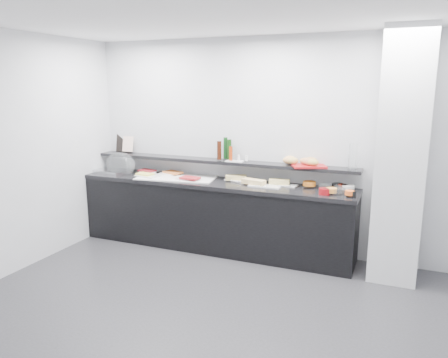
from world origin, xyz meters
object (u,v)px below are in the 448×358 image
at_px(carafe, 353,157).
at_px(sandwich_plate_mid, 265,186).
at_px(framed_print, 125,143).
at_px(condiment_tray, 235,161).
at_px(bread_tray, 309,166).
at_px(cloche_base, 112,171).

bearing_deg(carafe, sandwich_plate_mid, -167.76).
xyz_separation_m(sandwich_plate_mid, framed_print, (-2.26, 0.34, 0.37)).
xyz_separation_m(sandwich_plate_mid, condiment_tray, (-0.46, 0.18, 0.25)).
xyz_separation_m(bread_tray, carafe, (0.50, 0.03, 0.14)).
xyz_separation_m(cloche_base, carafe, (3.24, 0.20, 0.38)).
distance_m(cloche_base, carafe, 3.27).
relative_size(framed_print, carafe, 0.87).
height_order(cloche_base, framed_print, framed_print).
height_order(sandwich_plate_mid, bread_tray, bread_tray).
distance_m(framed_print, condiment_tray, 1.80).
bearing_deg(framed_print, sandwich_plate_mid, -17.63).
distance_m(cloche_base, framed_print, 0.49).
bearing_deg(bread_tray, framed_print, 152.68).
distance_m(framed_print, carafe, 3.24).
relative_size(framed_print, condiment_tray, 1.14).
bearing_deg(condiment_tray, bread_tray, -0.81).
xyz_separation_m(framed_print, condiment_tray, (1.79, -0.16, -0.12)).
bearing_deg(sandwich_plate_mid, carafe, 12.94).
distance_m(sandwich_plate_mid, bread_tray, 0.58).
relative_size(cloche_base, sandwich_plate_mid, 1.24).
height_order(condiment_tray, carafe, carafe).
bearing_deg(bread_tray, condiment_tray, 156.09).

